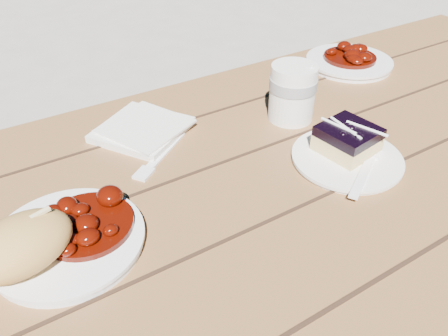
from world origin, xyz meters
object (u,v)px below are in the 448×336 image
bread_roll (21,245)px  blueberry_cake (348,139)px  dessert_plate (347,159)px  main_plate (68,242)px  coffee_cup (292,93)px  picnic_table (258,249)px  second_plate (349,63)px

bread_roll → blueberry_cake: size_ratio=1.33×
dessert_plate → main_plate: bearing=173.2°
main_plate → bread_roll: bread_roll is taller
coffee_cup → blueberry_cake: bearing=-90.3°
picnic_table → main_plate: main_plate is taller
picnic_table → second_plate: 0.55m
blueberry_cake → coffee_cup: (0.00, 0.16, 0.02)m
bread_roll → dessert_plate: (0.52, -0.04, -0.05)m
main_plate → bread_roll: (-0.05, -0.02, 0.04)m
coffee_cup → bread_roll: bearing=-165.9°
dessert_plate → bread_roll: bearing=176.1°
bread_roll → coffee_cup: bearing=14.1°
coffee_cup → second_plate: bearing=23.6°
bread_roll → blueberry_cake: bearing=-2.2°
main_plate → coffee_cup: 0.50m
second_plate → coffee_cup: bearing=-156.4°
dessert_plate → coffee_cup: (0.01, 0.17, 0.05)m
main_plate → blueberry_cake: (0.48, -0.04, 0.03)m
dessert_plate → second_plate: 0.42m
blueberry_cake → second_plate: 0.40m
second_plate → blueberry_cake: bearing=-135.6°
dessert_plate → second_plate: bearing=44.9°
picnic_table → main_plate: (-0.31, 0.03, 0.17)m
dessert_plate → coffee_cup: 0.18m
picnic_table → second_plate: second_plate is taller
blueberry_cake → dessert_plate: bearing=-131.8°
main_plate → coffee_cup: (0.48, 0.11, 0.05)m
main_plate → coffee_cup: bearing=13.5°
picnic_table → blueberry_cake: 0.26m
main_plate → dessert_plate: bearing=-6.8°
coffee_cup → main_plate: bearing=-166.5°
second_plate → bread_roll: bearing=-162.4°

